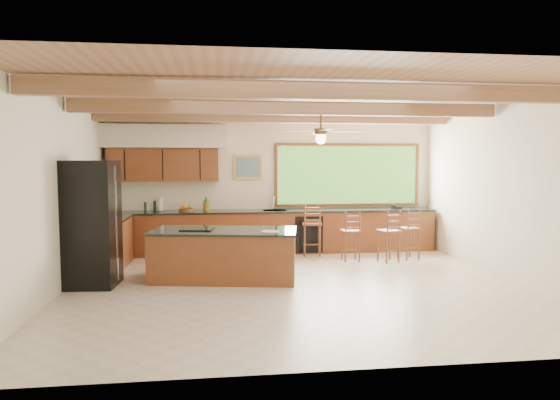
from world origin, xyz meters
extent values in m
plane|color=beige|center=(0.00, 0.00, 0.00)|extent=(7.20, 7.20, 0.00)
cube|color=silver|center=(0.00, 3.25, 1.50)|extent=(7.20, 0.04, 3.00)
cube|color=silver|center=(0.00, -3.25, 1.50)|extent=(7.20, 0.04, 3.00)
cube|color=silver|center=(-3.60, 0.00, 1.50)|extent=(0.04, 6.50, 3.00)
cube|color=silver|center=(3.60, 0.00, 1.50)|extent=(0.04, 6.50, 3.00)
cube|color=#A16F50|center=(0.00, 0.00, 3.00)|extent=(7.20, 6.50, 0.04)
cube|color=#A06B50|center=(0.00, -1.60, 2.86)|extent=(7.10, 0.15, 0.22)
cube|color=#A06B50|center=(0.00, 0.50, 2.86)|extent=(7.10, 0.15, 0.22)
cube|color=#A06B50|center=(0.00, 2.30, 2.86)|extent=(7.10, 0.15, 0.22)
cube|color=brown|center=(-2.35, 3.06, 1.90)|extent=(2.30, 0.35, 0.70)
cube|color=silver|center=(-2.35, 2.99, 2.50)|extent=(2.60, 0.50, 0.48)
cylinder|color=#FFEABF|center=(-3.05, 2.99, 2.27)|extent=(0.10, 0.10, 0.01)
cylinder|color=#FFEABF|center=(-1.65, 2.99, 2.27)|extent=(0.10, 0.10, 0.01)
cube|color=#69A43A|center=(1.70, 3.22, 1.67)|extent=(3.20, 0.04, 1.30)
cube|color=gold|center=(-0.55, 3.22, 1.85)|extent=(0.64, 0.03, 0.54)
cube|color=#437865|center=(-0.55, 3.20, 1.85)|extent=(0.54, 0.01, 0.44)
cube|color=brown|center=(0.00, 2.91, 0.44)|extent=(7.00, 0.65, 0.88)
cube|color=black|center=(0.00, 2.91, 0.90)|extent=(7.04, 0.69, 0.04)
cube|color=brown|center=(-3.26, 1.35, 0.44)|extent=(0.65, 2.35, 0.88)
cube|color=black|center=(-3.26, 1.35, 0.90)|extent=(0.69, 2.39, 0.04)
cube|color=black|center=(0.70, 2.58, 0.42)|extent=(0.60, 0.02, 0.78)
cube|color=silver|center=(0.00, 2.91, 0.91)|extent=(0.50, 0.38, 0.03)
cylinder|color=silver|center=(0.00, 3.11, 1.07)|extent=(0.03, 0.03, 0.30)
cylinder|color=silver|center=(0.00, 3.01, 1.20)|extent=(0.03, 0.20, 0.03)
cylinder|color=silver|center=(-2.43, 2.98, 1.07)|extent=(0.12, 0.12, 0.30)
cylinder|color=#173A1B|center=(-2.74, 3.03, 1.02)|extent=(0.06, 0.06, 0.20)
cylinder|color=#173A1B|center=(-2.55, 3.07, 1.03)|extent=(0.06, 0.06, 0.22)
cube|color=black|center=(2.73, 2.87, 0.96)|extent=(0.21, 0.18, 0.09)
cube|color=brown|center=(-1.12, 0.60, 0.40)|extent=(2.52, 1.49, 0.80)
cube|color=black|center=(-1.12, 0.60, 0.82)|extent=(2.56, 1.53, 0.04)
cube|color=black|center=(-1.57, 0.68, 0.85)|extent=(0.59, 0.50, 0.02)
cylinder|color=silver|center=(-0.38, 0.24, 0.84)|extent=(0.29, 0.29, 0.01)
cube|color=black|center=(-3.22, 0.40, 1.00)|extent=(0.83, 0.81, 2.00)
cube|color=silver|center=(-2.83, 0.40, 1.00)|extent=(0.02, 0.06, 1.84)
cube|color=brown|center=(1.39, 1.80, 0.60)|extent=(0.36, 0.36, 0.04)
cylinder|color=brown|center=(1.25, 1.66, 0.29)|extent=(0.03, 0.03, 0.58)
cylinder|color=brown|center=(1.53, 1.66, 0.29)|extent=(0.03, 0.03, 0.58)
cylinder|color=brown|center=(1.25, 1.94, 0.29)|extent=(0.03, 0.03, 0.58)
cylinder|color=brown|center=(1.53, 1.94, 0.29)|extent=(0.03, 0.03, 0.58)
cube|color=brown|center=(0.73, 2.45, 0.67)|extent=(0.44, 0.44, 0.04)
cylinder|color=brown|center=(0.58, 2.29, 0.33)|extent=(0.04, 0.04, 0.65)
cylinder|color=brown|center=(0.89, 2.29, 0.33)|extent=(0.04, 0.04, 0.65)
cylinder|color=brown|center=(0.58, 2.61, 0.33)|extent=(0.04, 0.04, 0.65)
cylinder|color=brown|center=(0.89, 2.61, 0.33)|extent=(0.04, 0.04, 0.65)
cube|color=brown|center=(2.10, 1.60, 0.62)|extent=(0.46, 0.46, 0.04)
cylinder|color=brown|center=(1.96, 1.46, 0.30)|extent=(0.03, 0.03, 0.60)
cylinder|color=brown|center=(2.25, 1.46, 0.30)|extent=(0.03, 0.03, 0.60)
cylinder|color=brown|center=(1.96, 1.74, 0.30)|extent=(0.03, 0.03, 0.60)
cylinder|color=brown|center=(2.25, 1.74, 0.30)|extent=(0.03, 0.03, 0.60)
cube|color=brown|center=(2.61, 1.84, 0.62)|extent=(0.46, 0.46, 0.04)
cylinder|color=brown|center=(2.47, 1.69, 0.30)|extent=(0.04, 0.04, 0.61)
cylinder|color=brown|center=(2.76, 1.69, 0.30)|extent=(0.04, 0.04, 0.61)
cylinder|color=brown|center=(2.47, 1.98, 0.30)|extent=(0.04, 0.04, 0.61)
cylinder|color=brown|center=(2.76, 1.98, 0.30)|extent=(0.04, 0.04, 0.61)
camera|label=1|loc=(-1.25, -7.75, 2.01)|focal=32.00mm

